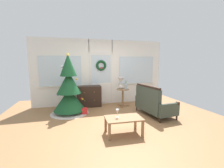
% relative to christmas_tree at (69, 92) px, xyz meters
% --- Properties ---
extents(ground_plane, '(6.76, 6.76, 0.00)m').
position_rel_christmas_tree_xyz_m(ground_plane, '(1.24, -1.13, -0.72)').
color(ground_plane, '#996B42').
extents(back_wall_with_door, '(5.20, 0.19, 2.55)m').
position_rel_christmas_tree_xyz_m(back_wall_with_door, '(1.24, 0.95, 0.56)').
color(back_wall_with_door, white).
rests_on(back_wall_with_door, ground).
extents(christmas_tree, '(1.24, 1.24, 1.99)m').
position_rel_christmas_tree_xyz_m(christmas_tree, '(0.00, 0.00, 0.00)').
color(christmas_tree, '#4C331E').
rests_on(christmas_tree, ground).
extents(dresser_cabinet, '(0.92, 0.47, 0.78)m').
position_rel_christmas_tree_xyz_m(dresser_cabinet, '(0.71, 0.66, -0.33)').
color(dresser_cabinet, black).
rests_on(dresser_cabinet, ground).
extents(settee_sofa, '(0.85, 1.42, 0.96)m').
position_rel_christmas_tree_xyz_m(settee_sofa, '(2.53, -0.89, -0.34)').
color(settee_sofa, black).
rests_on(settee_sofa, ground).
extents(side_table, '(0.50, 0.48, 0.67)m').
position_rel_christmas_tree_xyz_m(side_table, '(1.95, 0.30, -0.24)').
color(side_table, '#8E6642').
rests_on(side_table, ground).
extents(table_lamp, '(0.28, 0.28, 0.44)m').
position_rel_christmas_tree_xyz_m(table_lamp, '(1.89, 0.34, 0.24)').
color(table_lamp, silver).
rests_on(table_lamp, side_table).
extents(flower_vase, '(0.11, 0.10, 0.35)m').
position_rel_christmas_tree_xyz_m(flower_vase, '(2.05, 0.24, 0.07)').
color(flower_vase, '#99ADBC').
rests_on(flower_vase, side_table).
extents(coffee_table, '(0.86, 0.55, 0.39)m').
position_rel_christmas_tree_xyz_m(coffee_table, '(1.21, -1.89, -0.38)').
color(coffee_table, '#8E6642').
rests_on(coffee_table, ground).
extents(wine_glass, '(0.08, 0.08, 0.20)m').
position_rel_christmas_tree_xyz_m(wine_glass, '(1.08, -1.83, -0.18)').
color(wine_glass, silver).
rests_on(wine_glass, coffee_table).
extents(gift_box, '(0.19, 0.17, 0.19)m').
position_rel_christmas_tree_xyz_m(gift_box, '(0.46, -0.22, -0.62)').
color(gift_box, red).
rests_on(gift_box, ground).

